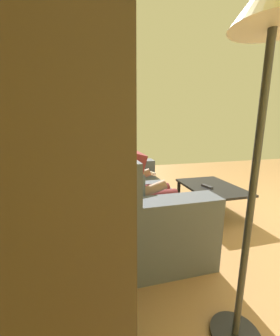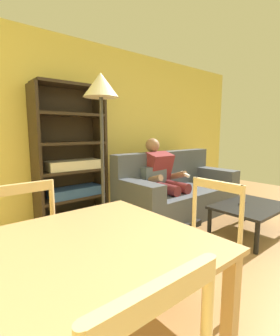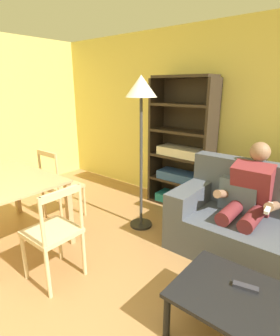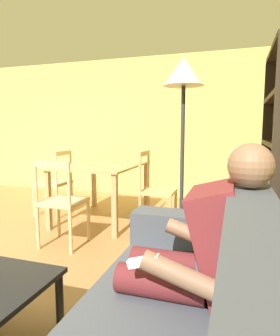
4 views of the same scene
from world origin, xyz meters
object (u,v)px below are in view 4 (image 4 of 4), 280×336
Objects in this scene: couch at (183,334)px; dining_chair_by_doorway at (55,183)px; dining_chair_near_wall at (156,190)px; floor_lamp at (183,91)px; dining_chair_facing_couch at (62,202)px; dining_table at (102,172)px; person_lounging at (196,255)px.

dining_chair_by_doorway is at bearing -136.58° from couch.
dining_chair_near_wall is (-2.42, -0.77, 0.11)m from couch.
floor_lamp reaches higher than dining_chair_near_wall.
dining_chair_facing_couch is 0.99× the size of dining_chair_by_doorway.
dining_table is 0.78m from dining_chair_by_doorway.
person_lounging is 1.56m from floor_lamp.
dining_chair_near_wall reaches higher than dining_table.
dining_chair_facing_couch is 1.66m from floor_lamp.
dining_table is at bearing 90.00° from dining_chair_by_doorway.
person_lounging reaches higher than dining_chair_by_doorway.
couch is 2.09× the size of dining_chair_by_doorway.
dining_chair_by_doorway is (-0.00, -1.52, 0.01)m from dining_chair_near_wall.
couch is at bearing 10.65° from floor_lamp.
person_lounging is 1.22× the size of dining_chair_near_wall.
dining_chair_near_wall is at bearing -152.72° from floor_lamp.
floor_lamp reaches higher than person_lounging.
floor_lamp is (0.97, 2.02, 1.09)m from dining_chair_by_doorway.
floor_lamp is (-0.02, 1.26, 1.09)m from dining_chair_facing_couch.
floor_lamp is at bearing 64.35° from dining_chair_by_doorway.
dining_chair_near_wall is at bearing -159.97° from person_lounging.
floor_lamp is (-1.19, -0.29, 0.96)m from person_lounging.
dining_table is at bearing -179.98° from dining_chair_facing_couch.
dining_chair_near_wall is (-2.16, -0.79, -0.14)m from person_lounging.
dining_chair_near_wall is (0.00, 0.76, -0.20)m from dining_table.
couch is 1.48× the size of dining_table.
dining_chair_near_wall reaches higher than couch.
dining_chair_near_wall is at bearing 89.97° from dining_table.
floor_lamp is at bearing -169.35° from couch.
dining_chair_by_doorway is at bearing -115.65° from floor_lamp.
dining_chair_by_doorway is at bearing -142.41° from dining_chair_facing_couch.
person_lounging reaches higher than dining_table.
dining_table is 0.78m from dining_chair_near_wall.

